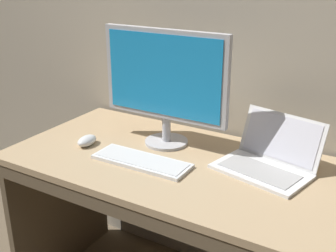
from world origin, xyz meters
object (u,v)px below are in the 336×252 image
laptop_white (267,160)px  computer_mouse (87,141)px  external_monitor (165,81)px  wired_keyboard (142,161)px

laptop_white → computer_mouse: (-0.75, -0.18, -0.02)m
external_monitor → wired_keyboard: external_monitor is taller
laptop_white → computer_mouse: laptop_white is taller
laptop_white → external_monitor: size_ratio=0.69×
laptop_white → external_monitor: bearing=179.2°
external_monitor → laptop_white: bearing=-0.8°
laptop_white → external_monitor: external_monitor is taller
wired_keyboard → laptop_white: bearing=24.1°
laptop_white → external_monitor: (-0.46, 0.01, 0.25)m
external_monitor → computer_mouse: 0.43m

